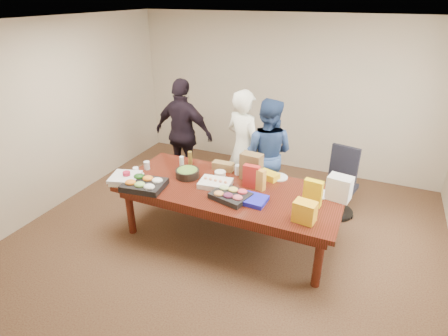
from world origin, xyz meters
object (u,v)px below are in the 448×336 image
at_px(sheet_cake, 215,183).
at_px(office_chair, 340,185).
at_px(conference_table, 229,213).
at_px(person_center, 244,148).
at_px(salad_bowl, 187,173).
at_px(person_right, 267,153).

bearing_deg(sheet_cake, office_chair, 32.62).
distance_m(conference_table, person_center, 1.11).
height_order(person_center, sheet_cake, person_center).
xyz_separation_m(conference_table, salad_bowl, (-0.63, 0.05, 0.43)).
height_order(office_chair, sheet_cake, office_chair).
bearing_deg(office_chair, salad_bowl, -137.46).
distance_m(conference_table, sheet_cake, 0.45).
height_order(person_right, salad_bowl, person_right).
distance_m(office_chair, person_center, 1.49).
relative_size(person_center, salad_bowl, 5.53).
bearing_deg(office_chair, conference_table, -125.08).
relative_size(conference_table, office_chair, 2.88).
height_order(person_center, person_right, person_center).
relative_size(conference_table, salad_bowl, 8.73).
bearing_deg(sheet_cake, salad_bowl, 163.13).
relative_size(office_chair, salad_bowl, 3.03).
bearing_deg(office_chair, person_right, -162.46).
bearing_deg(person_center, conference_table, 125.09).
bearing_deg(person_center, person_right, -142.86).
relative_size(person_center, sheet_cake, 4.45).
bearing_deg(conference_table, sheet_cake, -171.32).
relative_size(conference_table, sheet_cake, 7.02).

